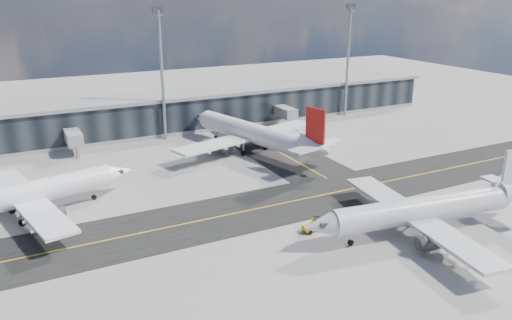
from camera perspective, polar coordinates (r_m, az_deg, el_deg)
The scene contains 9 objects.
ground at distance 73.41m, azimuth 0.94°, elevation -6.86°, with size 300.00×300.00×0.00m, color gray.
taxiway_lanes at distance 83.78m, azimuth -0.13°, elevation -3.51°, with size 180.00×63.00×0.03m.
terminal_concourse at distance 120.82m, azimuth -11.34°, elevation 5.11°, with size 152.00×19.80×8.80m.
floodlight_masts at distance 112.12m, azimuth -10.73°, elevation 10.11°, with size 102.50×0.70×28.90m.
airliner_af at distance 80.22m, azimuth -25.71°, elevation -3.80°, with size 35.71×30.66×10.64m.
airliner_redtail at distance 102.64m, azimuth -0.29°, elevation 3.04°, with size 34.89×40.56×12.16m.
airliner_near at distance 72.05m, azimuth 18.75°, elevation -5.37°, with size 35.79×30.62×10.60m.
baggage_tug at distance 70.34m, azimuth 6.70°, elevation -7.36°, with size 3.03×1.73×1.83m.
service_van at distance 110.38m, azimuth 1.45°, elevation 2.40°, with size 2.52×5.46×1.52m, color white.
Camera 1 is at (-31.09, -58.53, 31.58)m, focal length 35.00 mm.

